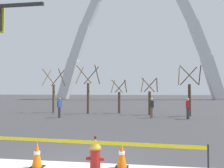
% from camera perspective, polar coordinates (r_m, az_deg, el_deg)
% --- Properties ---
extents(ground_plane, '(240.00, 240.00, 0.00)m').
position_cam_1_polar(ground_plane, '(7.48, -7.24, -18.30)').
color(ground_plane, '#333335').
extents(fire_hydrant, '(0.46, 0.48, 0.99)m').
position_cam_1_polar(fire_hydrant, '(6.11, -4.17, -17.55)').
color(fire_hydrant, '#5E0F0D').
rests_on(fire_hydrant, ground).
extents(caution_tape_barrier, '(5.54, 0.42, 0.99)m').
position_cam_1_polar(caution_tape_barrier, '(5.77, -6.58, -16.27)').
color(caution_tape_barrier, '#232326').
rests_on(caution_tape_barrier, ground).
extents(traffic_cone_by_hydrant, '(0.36, 0.36, 0.73)m').
position_cam_1_polar(traffic_cone_by_hydrant, '(7.02, -18.05, -16.31)').
color(traffic_cone_by_hydrant, black).
rests_on(traffic_cone_by_hydrant, ground).
extents(traffic_cone_mid_sidewalk, '(0.36, 0.36, 0.73)m').
position_cam_1_polar(traffic_cone_mid_sidewalk, '(6.69, 2.41, -17.13)').
color(traffic_cone_mid_sidewalk, black).
rests_on(traffic_cone_mid_sidewalk, ground).
extents(monument_arch, '(42.91, 2.60, 38.17)m').
position_cam_1_polar(monument_arch, '(61.76, 6.25, 11.85)').
color(monument_arch, silver).
rests_on(monument_arch, ground).
extents(tree_far_left, '(1.98, 1.99, 4.30)m').
position_cam_1_polar(tree_far_left, '(23.57, -14.23, -2.23)').
color(tree_far_left, brown).
rests_on(tree_far_left, ground).
extents(tree_left_mid, '(2.08, 2.09, 4.53)m').
position_cam_1_polar(tree_left_mid, '(21.83, -5.93, -2.05)').
color(tree_left_mid, brown).
rests_on(tree_left_mid, ground).
extents(tree_center_left, '(1.50, 1.51, 3.21)m').
position_cam_1_polar(tree_center_left, '(22.17, 1.78, -3.58)').
color(tree_center_left, brown).
rests_on(tree_center_left, ground).
extents(tree_center_right, '(1.54, 1.55, 3.31)m').
position_cam_1_polar(tree_center_right, '(20.92, 9.28, -3.55)').
color(tree_center_right, brown).
rests_on(tree_center_right, ground).
extents(tree_right_mid, '(1.97, 1.98, 4.27)m').
position_cam_1_polar(tree_right_mid, '(20.67, 18.59, -2.31)').
color(tree_right_mid, '#473323').
rests_on(tree_right_mid, ground).
extents(pedestrian_walking_left, '(0.36, 0.39, 1.59)m').
position_cam_1_polar(pedestrian_walking_left, '(18.98, -12.84, -5.68)').
color(pedestrian_walking_left, '#38383D').
rests_on(pedestrian_walking_left, ground).
extents(pedestrian_standing_center, '(0.35, 0.22, 1.59)m').
position_cam_1_polar(pedestrian_standing_center, '(18.57, 9.78, -5.79)').
color(pedestrian_standing_center, brown).
rests_on(pedestrian_standing_center, ground).
extents(pedestrian_walking_right, '(0.27, 0.37, 1.59)m').
position_cam_1_polar(pedestrian_walking_right, '(18.55, 18.26, -5.73)').
color(pedestrian_walking_right, '#38383D').
rests_on(pedestrian_walking_right, ground).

